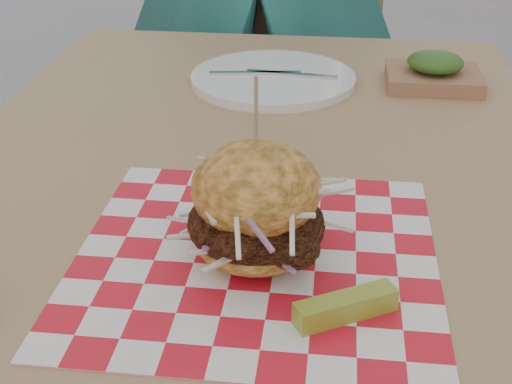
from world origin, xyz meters
TOP-DOWN VIEW (x-y plane):
  - patio_table at (-0.23, -0.28)m, footprint 0.80×1.20m
  - patio_chair at (-0.24, 0.70)m, footprint 0.46×0.47m
  - paper_liner at (-0.20, -0.47)m, footprint 0.36×0.36m
  - sandwich at (-0.20, -0.47)m, footprint 0.17×0.17m
  - pickle_spear at (-0.11, -0.56)m, footprint 0.09×0.07m
  - place_setting at (-0.23, 0.04)m, footprint 0.27×0.27m
  - kraft_tray at (0.03, 0.06)m, footprint 0.15×0.12m

SIDE VIEW (x-z plane):
  - patio_chair at x=-0.24m, z-range 0.08..1.03m
  - patio_table at x=-0.23m, z-range 0.30..1.05m
  - paper_liner at x=-0.20m, z-range 0.75..0.75m
  - place_setting at x=-0.23m, z-range 0.75..0.77m
  - pickle_spear at x=-0.11m, z-range 0.75..0.77m
  - kraft_tray at x=0.03m, z-range 0.74..0.80m
  - sandwich at x=-0.20m, z-range 0.71..0.90m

